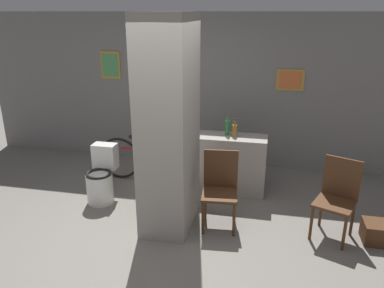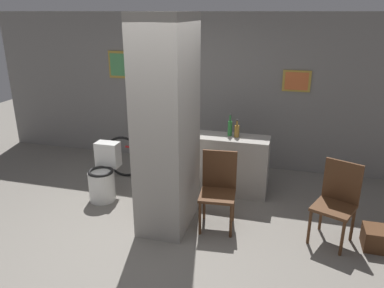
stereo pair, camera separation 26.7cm
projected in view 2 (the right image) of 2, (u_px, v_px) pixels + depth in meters
The scene contains 11 objects.
ground_plane at pixel (154, 240), 4.50m from camera, with size 14.00×14.00×0.00m, color slate.
wall_back at pixel (205, 91), 6.46m from camera, with size 8.00×0.09×2.60m.
pillar_center at pixel (167, 126), 4.49m from camera, with size 0.61×0.96×2.60m.
counter_shelf at pixel (229, 164), 5.59m from camera, with size 1.15×0.44×0.87m.
toilet at pixel (104, 177), 5.42m from camera, with size 0.38×0.54×0.80m.
chair_near_pillar at pixel (218, 187), 4.67m from camera, with size 0.47×0.47×0.97m.
chair_by_doorway at pixel (337, 199), 4.36m from camera, with size 0.57×0.57×0.97m.
bicycle at pixel (155, 159), 5.99m from camera, with size 1.77×0.42×0.75m.
bottle_tall at pixel (230, 128), 5.46m from camera, with size 0.06×0.06×0.33m.
bottle_short at pixel (237, 131), 5.41m from camera, with size 0.07×0.07×0.27m.
floor_crate at pixel (377, 238), 4.32m from camera, with size 0.31×0.31×0.25m.
Camera 2 is at (1.45, -3.60, 2.60)m, focal length 35.00 mm.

